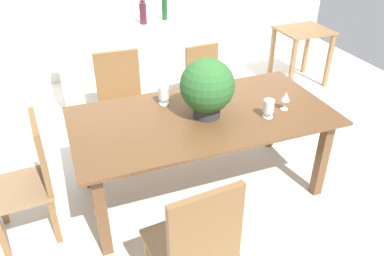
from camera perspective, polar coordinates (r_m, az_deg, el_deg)
ground_plane at (r=3.72m, az=0.01°, el=-6.56°), size 7.04×7.04×0.00m
dining_table at (r=3.16m, az=1.56°, el=0.26°), size 2.09×1.06×0.76m
chair_head_end at (r=3.07m, az=-22.46°, el=-6.35°), size 0.46×0.48×0.97m
chair_far_left at (r=3.98m, az=-10.39°, el=4.74°), size 0.49×0.45×0.96m
chair_near_left at (r=2.35m, az=0.74°, el=-16.68°), size 0.52×0.52×1.01m
chair_far_right at (r=4.22m, az=2.09°, el=6.37°), size 0.44×0.48×0.91m
flower_centerpiece at (r=2.97m, az=2.24°, el=6.03°), size 0.43×0.42×0.48m
crystal_vase_left at (r=3.23m, az=-4.18°, el=5.05°), size 0.09×0.09×0.16m
crystal_vase_center_near at (r=3.09m, az=11.19°, el=3.00°), size 0.08×0.08×0.15m
wine_glass at (r=3.22m, az=13.61°, el=4.43°), size 0.07×0.07×0.16m
kitchen_counter at (r=4.84m, az=-7.57°, el=9.56°), size 1.91×0.50×1.00m
wine_bottle_green at (r=4.50m, az=-10.42°, el=15.66°), size 0.07×0.07×0.26m
wine_bottle_amber at (r=4.69m, az=-4.04°, el=16.97°), size 0.06×0.06×0.28m
wine_bottle_clear at (r=4.78m, az=-7.23°, el=16.98°), size 0.06×0.06×0.28m
wine_bottle_tall at (r=4.55m, az=-7.15°, el=16.40°), size 0.08×0.08×0.30m
side_table at (r=5.45m, az=15.85°, el=12.01°), size 0.64×0.58×0.75m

